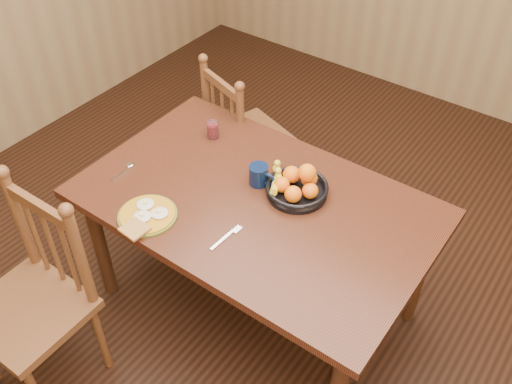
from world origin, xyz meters
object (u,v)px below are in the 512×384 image
Objects in this scene: dining_table at (256,214)px; coffee_mug at (259,175)px; breakfast_plate at (147,215)px; fruit_bowl at (297,186)px; chair_far at (245,137)px; chair_near at (35,301)px.

dining_table is 0.18m from coffee_mug.
breakfast_plate is 0.68m from fruit_bowl.
breakfast_plate is 0.90× the size of fruit_bowl.
chair_far reaches higher than breakfast_plate.
fruit_bowl is at bearing 49.47° from breakfast_plate.
chair_far is 0.92m from fruit_bowl.
chair_far is at bearing 103.20° from breakfast_plate.
chair_near reaches higher than coffee_mug.
breakfast_plate is (0.23, 0.50, 0.26)m from chair_near.
chair_far is (-0.56, 0.66, -0.20)m from dining_table.
chair_near is at bearing -123.38° from fruit_bowl.
chair_far is 0.82m from coffee_mug.
coffee_mug is at bearing -166.30° from fruit_bowl.
chair_near is 3.56× the size of breakfast_plate.
dining_table is 1.05m from chair_near.
chair_near is (-0.55, -0.87, -0.16)m from dining_table.
coffee_mug is 0.41× the size of fruit_bowl.
chair_far is 1.53m from chair_near.
coffee_mug is (0.49, 0.98, 0.30)m from chair_near.
dining_table is at bearing -129.85° from fruit_bowl.
dining_table is 1.54× the size of chair_near.
dining_table is 0.23m from fruit_bowl.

